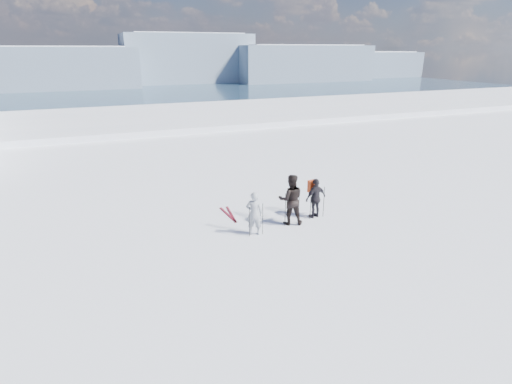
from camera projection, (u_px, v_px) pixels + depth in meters
lake_basin at (180, 182)px, 41.04m from camera, size 820.00×820.00×71.62m
far_mountain_range at (124, 62)px, 422.13m from camera, size 770.00×110.00×53.00m
skier_grey at (254, 213)px, 14.41m from camera, size 0.70×0.59×1.64m
skier_dark at (291, 200)px, 15.24m from camera, size 1.16×1.03×1.99m
skier_pack at (316, 198)px, 15.89m from camera, size 1.01×0.55×1.63m
backpack at (313, 171)px, 15.74m from camera, size 0.37×0.25×0.48m
ski_poles at (290, 211)px, 15.20m from camera, size 3.45×0.61×1.32m
skis_loose at (230, 214)px, 16.37m from camera, size 0.39×1.70×0.03m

